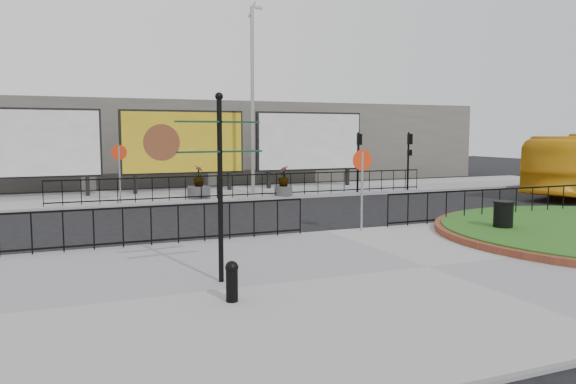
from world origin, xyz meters
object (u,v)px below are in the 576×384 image
bollard (232,279)px  litter_bin (503,218)px  planter_c (283,184)px  billboard_mid (183,143)px  fingerpost_sign (220,169)px  planter_a (199,187)px  lamp_post (253,97)px

bollard → litter_bin: 9.83m
planter_c → litter_bin: bearing=-80.4°
bollard → litter_bin: litter_bin is taller
billboard_mid → litter_bin: (6.00, -15.54, -1.98)m
fingerpost_sign → planter_c: (7.05, 13.84, -1.70)m
planter_a → litter_bin: bearing=-64.3°
planter_a → planter_c: (3.97, -0.48, 0.05)m
billboard_mid → lamp_post: (3.01, -1.97, 2.23)m
fingerpost_sign → litter_bin: 9.44m
lamp_post → bollard: (-6.29, -16.80, -4.31)m
litter_bin → planter_a: (-6.00, 12.44, 0.01)m
fingerpost_sign → planter_a: fingerpost_sign is taller
fingerpost_sign → bollard: size_ratio=5.13×
fingerpost_sign → bollard: 2.32m
bollard → planter_a: (3.28, 15.68, 0.11)m
fingerpost_sign → planter_c: bearing=60.1°
litter_bin → planter_c: (-2.03, 11.97, 0.07)m
planter_a → planter_c: 4.00m
billboard_mid → fingerpost_sign: size_ratio=1.65×
billboard_mid → planter_c: bearing=-42.0°
bollard → litter_bin: size_ratio=0.74×
billboard_mid → litter_bin: size_ratio=6.30×
fingerpost_sign → planter_a: (3.08, 14.31, -1.75)m
litter_bin → planter_c: planter_c is taller
billboard_mid → lamp_post: size_ratio=0.67×
planter_a → planter_c: bearing=-6.9°
litter_bin → fingerpost_sign: bearing=-168.4°
billboard_mid → planter_a: 3.67m
fingerpost_sign → lamp_post: bearing=65.5°
lamp_post → planter_c: 4.54m
billboard_mid → litter_bin: bearing=-68.9°
bollard → fingerpost_sign: bearing=81.8°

